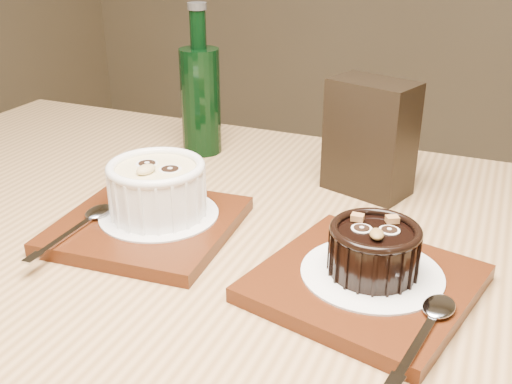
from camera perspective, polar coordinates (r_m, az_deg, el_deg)
table at (r=0.64m, az=-1.59°, el=-13.95°), size 1.26×0.89×0.75m
tray_left at (r=0.66m, az=-10.26°, el=-3.11°), size 0.21×0.21×0.01m
doily_left at (r=0.66m, az=-9.21°, el=-2.09°), size 0.13×0.13×0.00m
ramekin_white at (r=0.65m, az=-9.41°, el=0.54°), size 0.11×0.11×0.06m
spoon_left at (r=0.65m, az=-16.51°, el=-3.04°), size 0.04×0.14×0.01m
tray_right at (r=0.56m, az=10.30°, el=-8.55°), size 0.21×0.21×0.01m
doily_right at (r=0.56m, az=10.97°, el=-7.57°), size 0.13×0.13×0.00m
ramekin_dark at (r=0.55m, az=11.19°, el=-5.22°), size 0.08×0.08×0.05m
spoon_right at (r=0.50m, az=15.87°, el=-12.40°), size 0.04×0.14×0.01m
condiment_stand at (r=0.74m, az=10.82°, el=5.11°), size 0.11×0.08×0.14m
green_bottle at (r=0.86m, az=-5.30°, el=9.00°), size 0.06×0.06×0.21m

